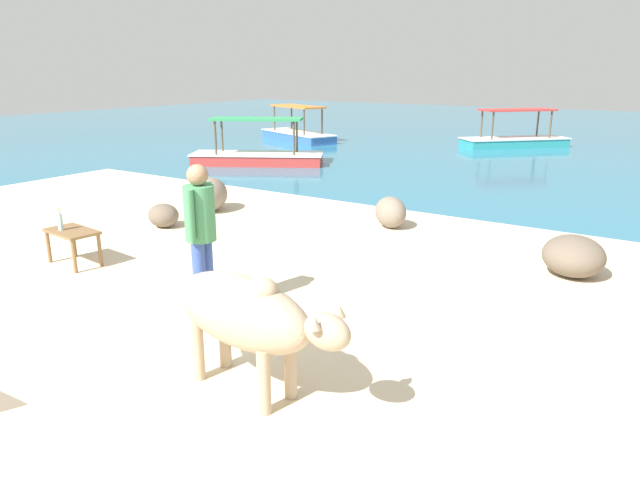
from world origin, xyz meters
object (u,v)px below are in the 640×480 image
(bottle, at_px, (60,221))
(boat_red, at_px, (257,155))
(cow, at_px, (245,314))
(boat_blue, at_px, (298,133))
(low_bench_table, at_px, (72,236))
(person_standing, at_px, (201,228))
(boat_teal, at_px, (514,139))

(bottle, height_order, boat_red, boat_red)
(cow, bearing_deg, boat_blue, 131.14)
(bottle, distance_m, boat_blue, 14.82)
(low_bench_table, distance_m, person_standing, 2.69)
(boat_red, relative_size, boat_teal, 1.10)
(low_bench_table, bearing_deg, boat_red, 119.45)
(boat_teal, distance_m, boat_blue, 7.81)
(low_bench_table, bearing_deg, person_standing, 1.34)
(boat_red, relative_size, boat_blue, 0.98)
(boat_red, bearing_deg, boat_teal, 28.23)
(low_bench_table, height_order, boat_teal, boat_teal)
(cow, distance_m, boat_blue, 17.80)
(cow, bearing_deg, person_standing, 152.77)
(low_bench_table, height_order, boat_blue, boat_blue)
(bottle, bearing_deg, cow, -15.20)
(cow, bearing_deg, bottle, 172.08)
(boat_teal, relative_size, boat_blue, 0.89)
(cow, bearing_deg, boat_teal, 105.60)
(low_bench_table, relative_size, bottle, 2.72)
(boat_red, xyz_separation_m, boat_blue, (-2.37, 5.33, 0.00))
(low_bench_table, xyz_separation_m, boat_blue, (-5.88, 13.58, -0.15))
(person_standing, height_order, boat_blue, person_standing)
(cow, xyz_separation_m, boat_teal, (-2.53, 17.31, -0.43))
(low_bench_table, relative_size, boat_teal, 0.23)
(low_bench_table, relative_size, person_standing, 0.50)
(cow, xyz_separation_m, person_standing, (-1.41, 0.97, 0.27))
(cow, bearing_deg, boat_red, 135.88)
(bottle, bearing_deg, boat_blue, 112.88)
(cow, relative_size, boat_blue, 0.48)
(bottle, distance_m, boat_teal, 16.27)
(bottle, distance_m, boat_red, 8.99)
(boat_blue, bearing_deg, cow, 147.32)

